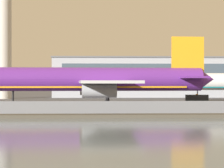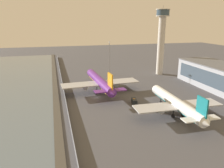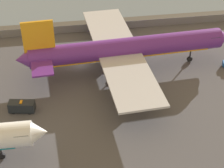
{
  "view_description": "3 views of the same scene",
  "coord_description": "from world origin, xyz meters",
  "px_view_note": "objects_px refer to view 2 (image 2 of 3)",
  "views": [
    {
      "loc": [
        -9.88,
        -83.68,
        5.06
      ],
      "look_at": [
        -6.73,
        2.42,
        4.82
      ],
      "focal_mm": 70.0,
      "sensor_mm": 36.0,
      "label": 1
    },
    {
      "loc": [
        105.65,
        -20.36,
        38.22
      ],
      "look_at": [
        -9.53,
        10.97,
        3.78
      ],
      "focal_mm": 35.0,
      "sensor_mm": 36.0,
      "label": 2
    },
    {
      "loc": [
        4.41,
        76.14,
        49.49
      ],
      "look_at": [
        -5.2,
        15.53,
        4.5
      ],
      "focal_mm": 60.0,
      "sensor_mm": 36.0,
      "label": 3
    }
  ],
  "objects_px": {
    "baggage_tug": "(96,79)",
    "control_tower": "(161,37)",
    "ops_van": "(134,101)",
    "cargo_jet_purple": "(100,82)",
    "apron_light_mast_apron_west": "(109,56)",
    "passenger_jet_white_teal": "(176,103)"
  },
  "relations": [
    {
      "from": "control_tower",
      "to": "apron_light_mast_apron_west",
      "type": "xyz_separation_m",
      "value": [
        -8.54,
        -36.48,
        -13.87
      ]
    },
    {
      "from": "cargo_jet_purple",
      "to": "apron_light_mast_apron_west",
      "type": "relative_size",
      "value": 2.08
    },
    {
      "from": "passenger_jet_white_teal",
      "to": "baggage_tug",
      "type": "height_order",
      "value": "passenger_jet_white_teal"
    },
    {
      "from": "ops_van",
      "to": "baggage_tug",
      "type": "bearing_deg",
      "value": -169.46
    },
    {
      "from": "cargo_jet_purple",
      "to": "passenger_jet_white_teal",
      "type": "xyz_separation_m",
      "value": [
        40.4,
        23.91,
        -0.4
      ]
    },
    {
      "from": "ops_van",
      "to": "cargo_jet_purple",
      "type": "bearing_deg",
      "value": -152.93
    },
    {
      "from": "baggage_tug",
      "to": "ops_van",
      "type": "bearing_deg",
      "value": 10.54
    },
    {
      "from": "cargo_jet_purple",
      "to": "apron_light_mast_apron_west",
      "type": "distance_m",
      "value": 41.6
    },
    {
      "from": "baggage_tug",
      "to": "apron_light_mast_apron_west",
      "type": "bearing_deg",
      "value": 135.66
    },
    {
      "from": "control_tower",
      "to": "apron_light_mast_apron_west",
      "type": "relative_size",
      "value": 2.01
    },
    {
      "from": "cargo_jet_purple",
      "to": "baggage_tug",
      "type": "height_order",
      "value": "cargo_jet_purple"
    },
    {
      "from": "cargo_jet_purple",
      "to": "apron_light_mast_apron_west",
      "type": "xyz_separation_m",
      "value": [
        -37.85,
        15.39,
        7.86
      ]
    },
    {
      "from": "baggage_tug",
      "to": "control_tower",
      "type": "distance_m",
      "value": 55.88
    },
    {
      "from": "ops_van",
      "to": "control_tower",
      "type": "height_order",
      "value": "control_tower"
    },
    {
      "from": "baggage_tug",
      "to": "control_tower",
      "type": "relative_size",
      "value": 0.07
    },
    {
      "from": "cargo_jet_purple",
      "to": "apron_light_mast_apron_west",
      "type": "height_order",
      "value": "apron_light_mast_apron_west"
    },
    {
      "from": "passenger_jet_white_teal",
      "to": "ops_van",
      "type": "height_order",
      "value": "passenger_jet_white_teal"
    },
    {
      "from": "cargo_jet_purple",
      "to": "baggage_tug",
      "type": "xyz_separation_m",
      "value": [
        -25.02,
        2.86,
        -4.77
      ]
    },
    {
      "from": "baggage_tug",
      "to": "ops_van",
      "type": "height_order",
      "value": "ops_van"
    },
    {
      "from": "baggage_tug",
      "to": "control_tower",
      "type": "height_order",
      "value": "control_tower"
    },
    {
      "from": "passenger_jet_white_teal",
      "to": "ops_van",
      "type": "relative_size",
      "value": 8.0
    },
    {
      "from": "cargo_jet_purple",
      "to": "baggage_tug",
      "type": "distance_m",
      "value": 25.63
    }
  ]
}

